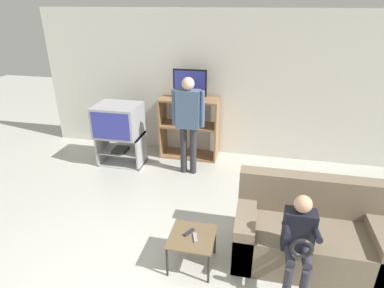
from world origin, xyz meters
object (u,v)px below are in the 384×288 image
(television_main, at_px, (118,120))
(television_flat, at_px, (190,85))
(remote_control_black, at_px, (189,232))
(remote_control_white, at_px, (195,238))
(person_standing_adult, at_px, (188,117))
(media_shelf, at_px, (189,127))
(person_seated_child, at_px, (299,239))
(tv_stand, at_px, (122,149))
(snack_table, at_px, (192,239))
(couch, at_px, (308,235))

(television_main, distance_m, television_flat, 1.38)
(television_main, height_order, remote_control_black, television_main)
(remote_control_white, xyz_separation_m, person_standing_adult, (-0.55, 2.08, 0.60))
(remote_control_white, height_order, person_standing_adult, person_standing_adult)
(media_shelf, relative_size, person_seated_child, 1.06)
(television_main, relative_size, person_standing_adult, 0.45)
(television_flat, bearing_deg, tv_stand, -152.87)
(remote_control_black, distance_m, person_standing_adult, 2.15)
(snack_table, distance_m, remote_control_white, 0.07)
(television_flat, distance_m, remote_control_black, 2.90)
(person_seated_child, bearing_deg, snack_table, 174.99)
(tv_stand, xyz_separation_m, remote_control_black, (1.71, -2.10, 0.13))
(remote_control_white, height_order, couch, couch)
(television_main, relative_size, television_flat, 1.25)
(couch, xyz_separation_m, person_seated_child, (-0.18, -0.48, 0.32))
(television_main, relative_size, couch, 0.46)
(television_main, bearing_deg, television_flat, 27.36)
(television_main, bearing_deg, snack_table, -50.38)
(television_main, bearing_deg, media_shelf, 26.44)
(tv_stand, height_order, remote_control_black, tv_stand)
(remote_control_black, relative_size, remote_control_white, 1.00)
(remote_control_black, distance_m, person_seated_child, 1.14)
(television_main, bearing_deg, person_standing_adult, -3.33)
(snack_table, height_order, remote_control_black, remote_control_black)
(television_flat, xyz_separation_m, snack_table, (0.63, -2.71, -1.02))
(tv_stand, distance_m, person_seated_child, 3.61)
(snack_table, distance_m, person_standing_adult, 2.22)
(remote_control_black, height_order, remote_control_white, same)
(remote_control_black, xyz_separation_m, person_seated_child, (1.11, -0.14, 0.23))
(television_flat, bearing_deg, person_seated_child, -58.88)
(tv_stand, distance_m, remote_control_white, 2.81)
(person_standing_adult, relative_size, person_seated_child, 1.55)
(tv_stand, bearing_deg, television_flat, 27.13)
(media_shelf, xyz_separation_m, television_flat, (0.01, 0.03, 0.79))
(television_flat, bearing_deg, remote_control_black, -77.64)
(couch, bearing_deg, tv_stand, 149.72)
(media_shelf, height_order, person_seated_child, media_shelf)
(television_main, height_order, television_flat, television_flat)
(remote_control_black, xyz_separation_m, person_standing_adult, (-0.47, 2.01, 0.60))
(television_main, relative_size, snack_table, 1.51)
(television_flat, height_order, couch, television_flat)
(remote_control_black, relative_size, couch, 0.09)
(television_flat, height_order, snack_table, television_flat)
(media_shelf, relative_size, person_standing_adult, 0.68)
(snack_table, bearing_deg, television_flat, 103.04)
(person_standing_adult, distance_m, person_seated_child, 2.69)
(remote_control_white, bearing_deg, person_standing_adult, 86.66)
(remote_control_black, height_order, couch, couch)
(tv_stand, bearing_deg, remote_control_white, -50.35)
(snack_table, relative_size, couch, 0.30)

